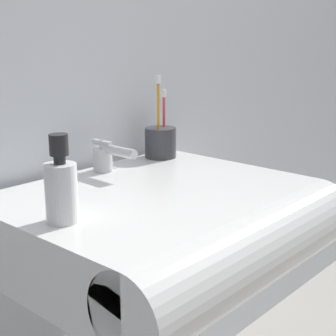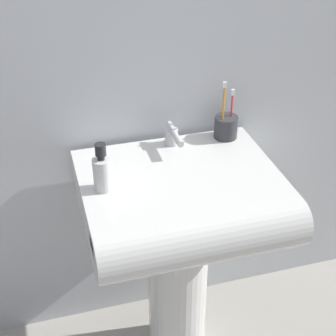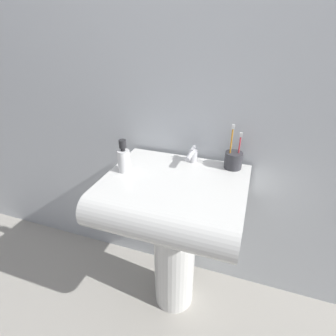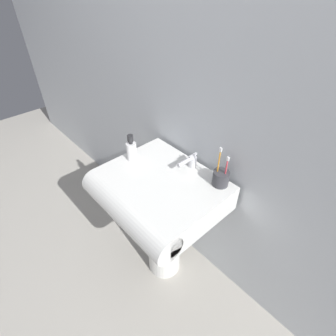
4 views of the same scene
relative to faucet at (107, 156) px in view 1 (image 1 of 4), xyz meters
name	(u,v)px [view 1 (image 1 of 4)]	position (x,y,z in m)	size (l,w,h in m)	color
sink_basin	(172,229)	(-0.03, -0.22, -0.11)	(0.61, 0.53, 0.15)	white
faucet	(107,156)	(0.00, 0.00, 0.00)	(0.05, 0.13, 0.07)	silver
toothbrush_cup	(160,141)	(0.19, 0.01, 0.00)	(0.08, 0.08, 0.21)	#38383D
soap_bottle	(61,188)	(-0.27, -0.18, 0.02)	(0.06, 0.06, 0.15)	white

